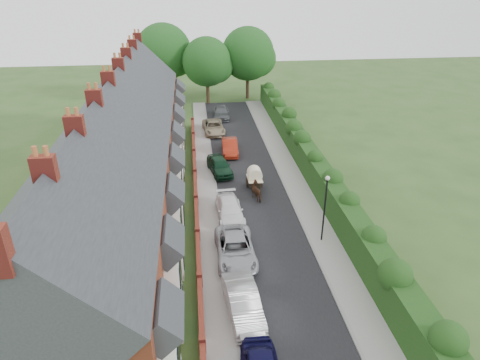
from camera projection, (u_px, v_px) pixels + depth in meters
The scene contains 22 objects.
ground at pixel (286, 281), 26.58m from camera, with size 140.00×140.00×0.00m, color #2D4C1E.
road at pixel (253, 197), 36.32m from camera, with size 6.00×58.00×0.02m, color black.
pavement_hedge_side at pixel (301, 194), 36.72m from camera, with size 2.20×58.00×0.12m, color gray.
pavement_house_side at pixel (208, 199), 35.91m from camera, with size 1.70×58.00×0.12m, color gray.
kerb_hedge_side at pixel (289, 195), 36.61m from camera, with size 0.18×58.00×0.13m, color gray.
kerb_house_side at pixel (218, 199), 35.99m from camera, with size 0.18×58.00×0.13m, color gray.
hedge at pixel (322, 177), 36.21m from camera, with size 2.10×58.00×2.85m.
terrace_row at pixel (121, 159), 32.39m from camera, with size 9.05×40.50×11.50m.
garden_wall_row at pixel (196, 201), 34.74m from camera, with size 0.35×40.35×1.10m.
lamppost at pixel (325, 201), 29.03m from camera, with size 0.32×0.32×5.16m.
tree_far_left at pixel (209, 63), 59.48m from camera, with size 7.14×6.80×9.29m.
tree_far_right at pixel (250, 55), 61.61m from camera, with size 7.98×7.60×10.31m.
tree_far_back at pixel (167, 53), 61.15m from camera, with size 8.40×8.00×10.82m.
car_silver_a at pixel (243, 303), 23.72m from camera, with size 1.68×4.82×1.59m, color #AAA9AE.
car_silver_b at pixel (235, 249), 28.31m from camera, with size 2.53×5.48×1.52m, color #A7A8AE.
car_white at pixel (230, 210), 33.03m from camera, with size 1.95×4.80×1.39m, color white.
car_green at pixel (220, 166), 40.37m from camera, with size 1.80×4.47×1.52m, color black.
car_red at pixel (230, 147), 44.72m from camera, with size 1.56×4.47×1.47m, color maroon.
car_beige at pixel (214, 127), 50.38m from camera, with size 2.34×5.08×1.41m, color tan.
car_grey at pixel (221, 113), 55.51m from camera, with size 1.95×4.79×1.39m, color #4D5053.
horse at pixel (258, 191), 35.70m from camera, with size 0.81×1.79×1.51m, color #412617.
horse_cart at pixel (255, 177), 37.23m from camera, with size 1.30×2.87×2.07m.
Camera 1 is at (-5.23, -20.58, 17.42)m, focal length 32.00 mm.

